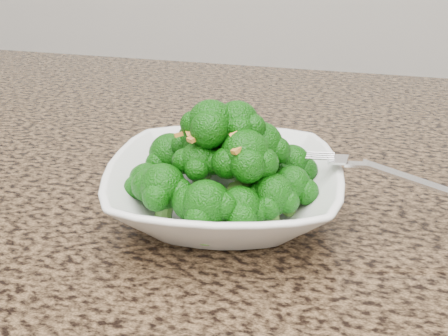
% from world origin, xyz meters
% --- Properties ---
extents(granite_counter, '(1.64, 1.04, 0.03)m').
position_xyz_m(granite_counter, '(0.00, 0.30, 0.89)').
color(granite_counter, brown).
rests_on(granite_counter, cabinet).
extents(bowl, '(0.25, 0.25, 0.05)m').
position_xyz_m(bowl, '(0.12, 0.25, 0.93)').
color(bowl, white).
rests_on(bowl, granite_counter).
extents(broccoli_pile, '(0.19, 0.19, 0.07)m').
position_xyz_m(broccoli_pile, '(0.12, 0.25, 0.99)').
color(broccoli_pile, '#0F590A').
rests_on(broccoli_pile, bowl).
extents(garlic_topping, '(0.11, 0.11, 0.01)m').
position_xyz_m(garlic_topping, '(0.12, 0.25, 1.03)').
color(garlic_topping, gold).
rests_on(garlic_topping, broccoli_pile).
extents(fork, '(0.16, 0.04, 0.01)m').
position_xyz_m(fork, '(0.24, 0.27, 0.96)').
color(fork, silver).
rests_on(fork, bowl).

